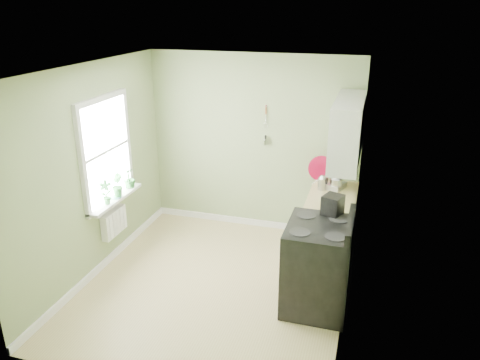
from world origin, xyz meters
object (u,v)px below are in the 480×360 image
(stove, at_px, (318,266))
(coffee_maker, at_px, (332,211))
(stand_mixer, at_px, (337,177))
(kettle, at_px, (322,182))

(stove, height_order, coffee_maker, coffee_maker)
(coffee_maker, bearing_deg, stand_mixer, 92.88)
(stand_mixer, xyz_separation_m, coffee_maker, (0.06, -1.17, 0.01))
(stove, bearing_deg, stand_mixer, 88.94)
(coffee_maker, bearing_deg, stove, -104.06)
(stand_mixer, distance_m, kettle, 0.22)
(stove, bearing_deg, coffee_maker, 75.94)
(coffee_maker, bearing_deg, kettle, 102.92)
(kettle, bearing_deg, coffee_maker, -77.08)
(stand_mixer, distance_m, coffee_maker, 1.17)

